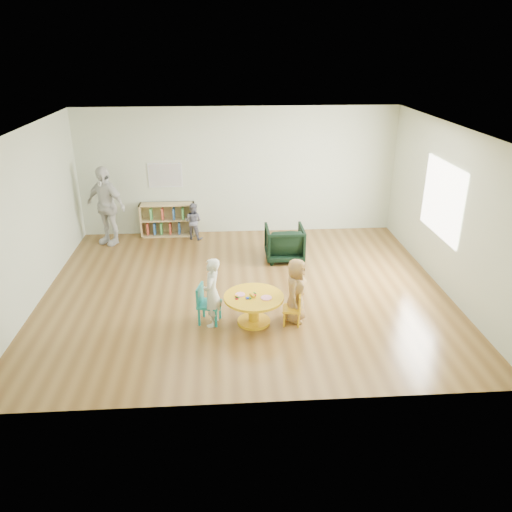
# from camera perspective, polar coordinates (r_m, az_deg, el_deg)

# --- Properties ---
(room) EXTENTS (7.10, 7.00, 2.80)m
(room) POSITION_cam_1_polar(r_m,az_deg,el_deg) (8.16, -1.28, 8.01)
(room) COLOR brown
(room) RESTS_ON ground
(activity_table) EXTENTS (0.93, 0.93, 0.51)m
(activity_table) POSITION_cam_1_polar(r_m,az_deg,el_deg) (7.72, -0.26, -5.55)
(activity_table) COLOR gold
(activity_table) RESTS_ON ground
(kid_chair_left) EXTENTS (0.40, 0.40, 0.62)m
(kid_chair_left) POSITION_cam_1_polar(r_m,az_deg,el_deg) (7.78, -5.70, -5.34)
(kid_chair_left) COLOR #177E78
(kid_chair_left) RESTS_ON ground
(kid_chair_right) EXTENTS (0.32, 0.32, 0.51)m
(kid_chair_right) POSITION_cam_1_polar(r_m,az_deg,el_deg) (7.74, 4.41, -5.92)
(kid_chair_right) COLOR gold
(kid_chair_right) RESTS_ON ground
(bookshelf) EXTENTS (1.20, 0.30, 0.75)m
(bookshelf) POSITION_cam_1_polar(r_m,az_deg,el_deg) (11.40, -10.11, 4.12)
(bookshelf) COLOR tan
(bookshelf) RESTS_ON ground
(alphabet_poster) EXTENTS (0.74, 0.01, 0.54)m
(alphabet_poster) POSITION_cam_1_polar(r_m,az_deg,el_deg) (11.25, -10.33, 9.07)
(alphabet_poster) COLOR white
(alphabet_poster) RESTS_ON ground
(armchair) EXTENTS (0.74, 0.77, 0.70)m
(armchair) POSITION_cam_1_polar(r_m,az_deg,el_deg) (9.97, 3.27, 1.50)
(armchair) COLOR black
(armchair) RESTS_ON ground
(child_left) EXTENTS (0.35, 0.45, 1.10)m
(child_left) POSITION_cam_1_polar(r_m,az_deg,el_deg) (7.60, -5.06, -4.17)
(child_left) COLOR silver
(child_left) RESTS_ON ground
(child_right) EXTENTS (0.48, 0.59, 1.03)m
(child_right) POSITION_cam_1_polar(r_m,az_deg,el_deg) (7.73, 4.58, -3.94)
(child_right) COLOR yellow
(child_right) RESTS_ON ground
(toddler) EXTENTS (0.48, 0.43, 0.82)m
(toddler) POSITION_cam_1_polar(r_m,az_deg,el_deg) (11.08, -7.18, 3.97)
(toddler) COLOR #151836
(toddler) RESTS_ON ground
(adult_caretaker) EXTENTS (1.06, 0.87, 1.70)m
(adult_caretaker) POSITION_cam_1_polar(r_m,az_deg,el_deg) (11.09, -16.80, 5.55)
(adult_caretaker) COLOR silver
(adult_caretaker) RESTS_ON ground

